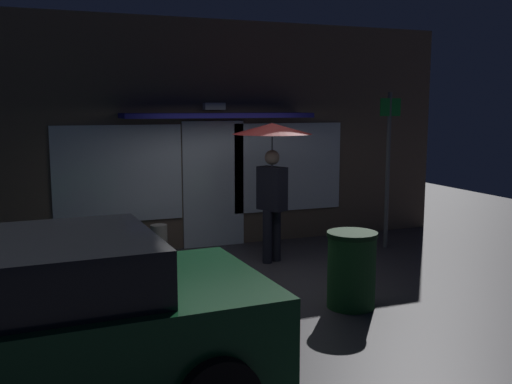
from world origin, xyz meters
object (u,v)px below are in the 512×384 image
Objects in this scene: person_with_umbrella at (272,152)px; sidewalk_bollard at (159,243)px; street_sign_post at (388,161)px; parked_car at (0,330)px; trash_bin at (351,269)px.

person_with_umbrella reaches higher than sidewalk_bollard.
street_sign_post is at bearing -109.46° from person_with_umbrella.
parked_car is 7.43× the size of sidewalk_bollard.
person_with_umbrella is 2.31m from sidewalk_bollard.
parked_car is at bearing -116.28° from sidewalk_bollard.
parked_car is (-3.78, -3.61, -1.00)m from person_with_umbrella.
trash_bin is (1.74, -3.02, 0.18)m from sidewalk_bollard.
parked_car reaches higher than trash_bin.
parked_car is at bearing -161.35° from trash_bin.
sidewalk_bollard is at bearing 171.92° from street_sign_post.
sidewalk_bollard is (-3.88, 0.55, -1.22)m from street_sign_post.
street_sign_post is (2.23, 0.17, -0.23)m from person_with_umbrella.
trash_bin is (-2.14, -2.47, -1.04)m from street_sign_post.
sidewalk_bollard is 0.62× the size of trash_bin.
parked_car is 4.85m from sidewalk_bollard.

